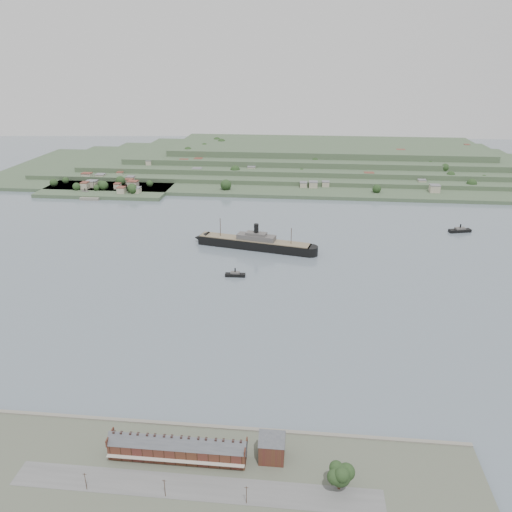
# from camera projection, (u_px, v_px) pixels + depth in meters

# --- Properties ---
(ground) EXTENTS (1400.00, 1400.00, 0.00)m
(ground) POSITION_uv_depth(u_px,v_px,m) (250.00, 285.00, 355.23)
(ground) COLOR slate
(ground) RESTS_ON ground
(near_shore) EXTENTS (220.00, 80.00, 2.60)m
(near_shore) POSITION_uv_depth(u_px,v_px,m) (193.00, 500.00, 182.70)
(near_shore) COLOR #4C5142
(near_shore) RESTS_ON ground
(terrace_row) EXTENTS (55.60, 9.80, 11.07)m
(terrace_row) POSITION_uv_depth(u_px,v_px,m) (177.00, 448.00, 198.71)
(terrace_row) COLOR #4C2B1B
(terrace_row) RESTS_ON ground
(gabled_building) EXTENTS (10.40, 10.18, 14.09)m
(gabled_building) POSITION_uv_depth(u_px,v_px,m) (272.00, 445.00, 198.39)
(gabled_building) COLOR #4C2B1B
(gabled_building) RESTS_ON ground
(far_peninsula) EXTENTS (760.00, 309.00, 30.00)m
(far_peninsula) POSITION_uv_depth(u_px,v_px,m) (300.00, 160.00, 710.52)
(far_peninsula) COLOR #364D33
(far_peninsula) RESTS_ON ground
(steamship) EXTENTS (108.65, 34.75, 26.34)m
(steamship) POSITION_uv_depth(u_px,v_px,m) (251.00, 243.00, 420.94)
(steamship) COLOR black
(steamship) RESTS_ON ground
(tugboat) EXTENTS (15.02, 4.42, 6.71)m
(tugboat) POSITION_uv_depth(u_px,v_px,m) (235.00, 274.00, 368.11)
(tugboat) COLOR black
(tugboat) RESTS_ON ground
(ferry_west) EXTENTS (20.82, 10.95, 7.52)m
(ferry_west) POSITION_uv_depth(u_px,v_px,m) (85.00, 193.00, 582.55)
(ferry_west) COLOR black
(ferry_west) RESTS_ON ground
(ferry_east) EXTENTS (21.27, 10.63, 7.69)m
(ferry_east) POSITION_uv_depth(u_px,v_px,m) (460.00, 230.00, 459.96)
(ferry_east) COLOR black
(ferry_east) RESTS_ON ground
(fig_tree) EXTENTS (10.44, 9.05, 11.66)m
(fig_tree) POSITION_uv_depth(u_px,v_px,m) (341.00, 475.00, 183.31)
(fig_tree) COLOR #3A291B
(fig_tree) RESTS_ON ground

